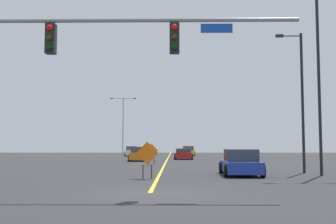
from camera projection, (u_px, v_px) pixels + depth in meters
name	position (u px, v px, depth m)	size (l,w,h in m)	color
ground	(150.00, 193.00, 14.08)	(156.21, 156.21, 0.00)	#2D2D30
road_centre_stripe	(168.00, 157.00, 57.33)	(0.16, 86.78, 0.01)	yellow
traffic_signal_assembly	(54.00, 51.00, 14.50)	(13.00, 0.44, 6.59)	gray
street_lamp_near_right	(301.00, 96.00, 24.58)	(1.57, 0.24, 8.24)	black
street_lamp_near_left	(319.00, 70.00, 22.53)	(3.21, 0.24, 9.81)	black
street_lamp_far_right	(123.00, 121.00, 72.75)	(4.49, 0.24, 9.90)	gray
construction_sign_right_lane	(147.00, 155.00, 20.19)	(1.09, 0.26, 1.78)	orange
construction_sign_left_lane	(152.00, 152.00, 33.49)	(1.07, 0.30, 1.74)	orange
car_yellow_approaching	(188.00, 151.00, 64.31)	(2.12, 4.53, 1.48)	gold
car_blue_far	(240.00, 163.00, 22.43)	(2.13, 4.62, 1.39)	#1E389E
car_red_mid	(184.00, 154.00, 48.02)	(2.25, 4.34, 1.24)	red
car_white_near	(132.00, 152.00, 62.41)	(2.09, 3.93, 1.47)	white
car_orange_distant	(139.00, 154.00, 42.75)	(2.06, 3.92, 1.44)	orange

